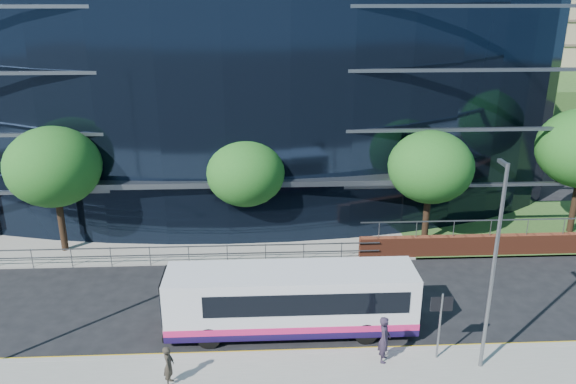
{
  "coord_description": "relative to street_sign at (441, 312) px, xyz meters",
  "views": [
    {
      "loc": [
        -2.15,
        -19.56,
        13.51
      ],
      "look_at": [
        -0.77,
        8.0,
        3.6
      ],
      "focal_mm": 35.0,
      "sensor_mm": 36.0,
      "label": 1
    }
  ],
  "objects": [
    {
      "name": "pedestrian_b",
      "position": [
        -10.07,
        -1.05,
        -1.23
      ],
      "size": [
        0.39,
        0.58,
        1.54
      ],
      "primitive_type": "imported",
      "rotation": [
        0.0,
        0.0,
        1.53
      ],
      "color": "#2E2820",
      "rests_on": "pavement_near"
    },
    {
      "name": "tree_dist_e",
      "position": [
        19.5,
        41.59,
        2.39
      ],
      "size": [
        4.62,
        4.62,
        6.51
      ],
      "color": "black",
      "rests_on": "ground"
    },
    {
      "name": "pedestrian",
      "position": [
        -2.1,
        -0.09,
        -1.06
      ],
      "size": [
        0.59,
        0.77,
        1.89
      ],
      "primitive_type": "imported",
      "rotation": [
        0.0,
        0.0,
        1.35
      ],
      "color": "#2A2131",
      "rests_on": "pavement_near"
    },
    {
      "name": "kerb",
      "position": [
        -4.5,
        0.59,
        -2.07
      ],
      "size": [
        80.0,
        0.25,
        0.16
      ],
      "primitive_type": "cube",
      "color": "gray",
      "rests_on": "ground"
    },
    {
      "name": "guard_railings",
      "position": [
        -12.5,
        8.59,
        -1.33
      ],
      "size": [
        24.0,
        0.05,
        1.1
      ],
      "color": "slate",
      "rests_on": "ground"
    },
    {
      "name": "city_bus",
      "position": [
        -5.42,
        2.32,
        -0.67
      ],
      "size": [
        10.34,
        2.38,
        2.79
      ],
      "rotation": [
        0.0,
        0.0,
        -0.0
      ],
      "color": "silver",
      "rests_on": "ground"
    },
    {
      "name": "street_sign",
      "position": [
        0.0,
        0.0,
        0.0
      ],
      "size": [
        0.85,
        0.09,
        2.8
      ],
      "color": "slate",
      "rests_on": "pavement_near"
    },
    {
      "name": "yellow_line_outer",
      "position": [
        -4.5,
        0.79,
        -2.14
      ],
      "size": [
        80.0,
        0.08,
        0.01
      ],
      "primitive_type": "cube",
      "color": "gold",
      "rests_on": "ground"
    },
    {
      "name": "streetlight_east",
      "position": [
        1.5,
        -0.59,
        2.29
      ],
      "size": [
        0.15,
        0.77,
        8.0
      ],
      "color": "slate",
      "rests_on": "pavement_near"
    },
    {
      "name": "tree_far_b",
      "position": [
        -7.5,
        11.09,
        2.06
      ],
      "size": [
        4.29,
        4.29,
        6.05
      ],
      "color": "black",
      "rests_on": "ground"
    },
    {
      "name": "tree_far_a",
      "position": [
        -17.5,
        10.59,
        2.71
      ],
      "size": [
        4.95,
        4.95,
        6.98
      ],
      "color": "black",
      "rests_on": "ground"
    },
    {
      "name": "ground",
      "position": [
        -4.5,
        1.59,
        -2.15
      ],
      "size": [
        200.0,
        200.0,
        0.0
      ],
      "primitive_type": "plane",
      "color": "black",
      "rests_on": "ground"
    },
    {
      "name": "far_forecourt",
      "position": [
        -10.5,
        12.59,
        -2.1
      ],
      "size": [
        50.0,
        8.0,
        0.1
      ],
      "primitive_type": "cube",
      "color": "gray",
      "rests_on": "ground"
    },
    {
      "name": "glass_office",
      "position": [
        -8.5,
        22.44,
        5.85
      ],
      "size": [
        44.0,
        23.1,
        16.0
      ],
      "color": "black",
      "rests_on": "ground"
    },
    {
      "name": "tree_far_c",
      "position": [
        2.5,
        10.59,
        2.39
      ],
      "size": [
        4.62,
        4.62,
        6.51
      ],
      "color": "black",
      "rests_on": "ground"
    },
    {
      "name": "apartment_block",
      "position": [
        27.5,
        58.8,
        8.96
      ],
      "size": [
        60.0,
        42.0,
        30.0
      ],
      "color": "#2D511E",
      "rests_on": "ground"
    },
    {
      "name": "yellow_line_inner",
      "position": [
        -4.5,
        0.94,
        -2.14
      ],
      "size": [
        80.0,
        0.08,
        0.01
      ],
      "primitive_type": "cube",
      "color": "gold",
      "rests_on": "ground"
    }
  ]
}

